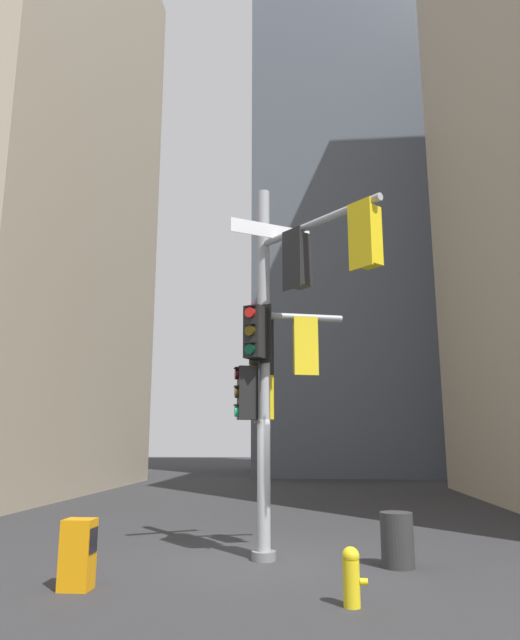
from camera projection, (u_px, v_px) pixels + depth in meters
ground at (264, 561)px, 10.22m from camera, size 120.00×120.00×0.00m
building_mid_block at (347, 162)px, 41.51m from camera, size 12.57×12.57×43.90m
signal_pole_assembly at (278, 340)px, 10.78m from camera, size 2.70×2.80×7.11m
fire_hydrant at (351, 575)px, 7.45m from camera, size 0.33×0.23×0.75m
newspaper_box at (78, 554)px, 8.31m from camera, size 0.45×0.36×0.98m
trash_bin at (397, 540)px, 9.74m from camera, size 0.56×0.56×0.90m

